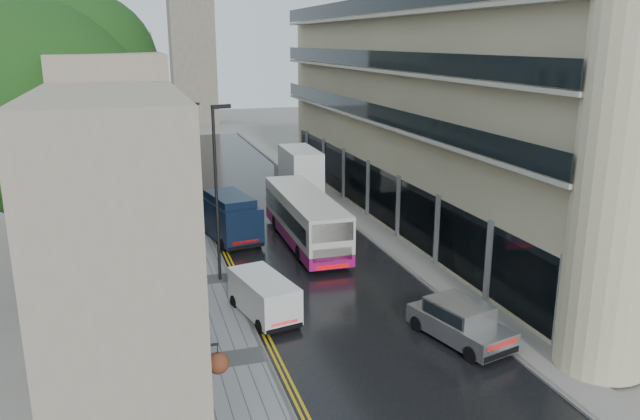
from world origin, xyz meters
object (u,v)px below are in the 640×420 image
tree_far (75,127)px  white_lorry (290,178)px  cream_bus (299,235)px  lamp_post_near (216,196)px  silver_hatchback (472,342)px  white_van (260,312)px  navy_van (223,226)px  lamp_post_far (191,158)px  tree_near (46,148)px  pedestrian (191,241)px

tree_far → white_lorry: 14.89m
cream_bus → lamp_post_near: size_ratio=1.27×
tree_far → lamp_post_near: bearing=-62.8°
silver_hatchback → white_van: bearing=131.9°
navy_van → lamp_post_far: size_ratio=0.76×
white_lorry → silver_hatchback: size_ratio=1.70×
lamp_post_far → cream_bus: bearing=-52.1°
white_lorry → lamp_post_far: lamp_post_far is taller
white_lorry → cream_bus: bearing=-100.8°
lamp_post_far → tree_far: bearing=-166.4°
navy_van → lamp_post_far: lamp_post_far is taller
white_van → lamp_post_near: bearing=84.8°
tree_far → silver_hatchback: bearing=-59.0°
white_lorry → white_van: (-6.36, -19.86, -1.04)m
tree_far → lamp_post_far: bearing=-3.7°
tree_near → pedestrian: tree_near is taller
silver_hatchback → lamp_post_far: bearing=93.0°
white_lorry → white_van: bearing=-106.4°
tree_near → pedestrian: (6.43, 2.62, -5.85)m
cream_bus → navy_van: cream_bus is taller
white_van → lamp_post_far: lamp_post_far is taller
silver_hatchback → navy_van: size_ratio=0.77×
white_van → lamp_post_near: 7.18m
tree_near → lamp_post_near: bearing=-7.0°
white_lorry → navy_van: white_lorry is taller
silver_hatchback → navy_van: 16.98m
cream_bus → silver_hatchback: bearing=-74.7°
white_van → lamp_post_far: 19.92m
pedestrian → lamp_post_far: (1.09, 9.91, 2.77)m
tree_far → lamp_post_far: (7.22, -0.46, -2.37)m
silver_hatchback → white_van: size_ratio=1.08×
lamp_post_far → navy_van: bearing=-67.7°
tree_near → white_lorry: bearing=41.1°
cream_bus → pedestrian: cream_bus is taller
tree_near → cream_bus: (11.98, 0.68, -5.44)m
tree_near → lamp_post_far: (7.52, 12.54, -3.08)m
tree_far → pedestrian: 13.10m
tree_far → navy_van: bearing=-49.4°
silver_hatchback → pedestrian: (-8.79, 14.44, 0.25)m
lamp_post_near → silver_hatchback: bearing=-71.0°
tree_near → cream_bus: 13.18m
white_lorry → pedestrian: 12.98m
tree_near → white_lorry: (14.56, 12.70, -4.97)m
navy_van → tree_near: bearing=-166.9°
silver_hatchback → lamp_post_near: 13.86m
silver_hatchback → lamp_post_near: (-7.78, 10.90, 3.57)m
tree_near → silver_hatchback: bearing=-37.8°
lamp_post_near → tree_far: bearing=100.7°
white_lorry → pedestrian: size_ratio=3.84×
white_van → navy_van: navy_van is taller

